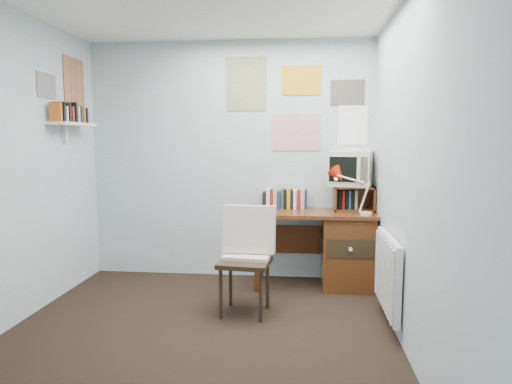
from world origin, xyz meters
The scene contains 13 objects.
ground centered at (0.00, 0.00, 0.00)m, with size 3.50×3.50×0.00m, color black.
back_wall centered at (0.00, 1.75, 1.25)m, with size 3.00×0.02×2.50m, color #B2C1CB.
right_wall centered at (1.50, 0.00, 1.25)m, with size 0.02×3.50×2.50m, color #B2C1CB.
desk centered at (1.17, 1.48, 0.41)m, with size 1.20×0.55×0.76m.
desk_chair centered at (0.30, 0.66, 0.44)m, with size 0.45×0.43×0.89m, color black.
desk_lamp centered at (1.38, 1.30, 0.96)m, with size 0.29×0.25×0.41m, color red.
tv_riser centered at (1.29, 1.59, 0.89)m, with size 0.40×0.30×0.25m, color #552B13.
crt_tv centered at (1.26, 1.61, 1.20)m, with size 0.40×0.37×0.38m, color beige.
book_row centered at (0.66, 1.66, 0.87)m, with size 0.60×0.14×0.22m, color #552B13.
radiator centered at (1.46, 0.55, 0.42)m, with size 0.09×0.80×0.60m, color white.
wall_shelf centered at (-1.40, 1.10, 1.62)m, with size 0.20×0.62×0.24m, color white.
posters_back centered at (0.70, 1.74, 1.85)m, with size 1.20×0.01×0.90m, color white.
posters_left centered at (-1.49, 1.10, 2.00)m, with size 0.01×0.70×0.60m, color white.
Camera 1 is at (0.78, -3.06, 1.48)m, focal length 32.00 mm.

